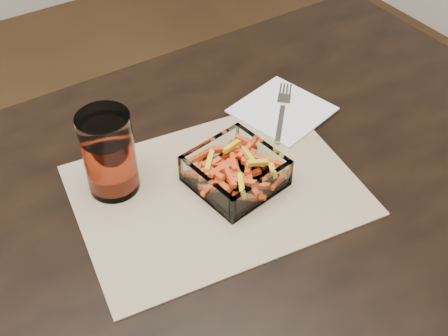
# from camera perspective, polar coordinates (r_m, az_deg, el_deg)

# --- Properties ---
(dining_table) EXTENTS (1.60, 0.90, 0.75)m
(dining_table) POSITION_cam_1_polar(r_m,az_deg,el_deg) (0.93, -6.22, -10.71)
(dining_table) COLOR black
(dining_table) RESTS_ON ground
(placemat) EXTENTS (0.49, 0.39, 0.00)m
(placemat) POSITION_cam_1_polar(r_m,az_deg,el_deg) (0.92, -0.76, -2.23)
(placemat) COLOR tan
(placemat) RESTS_ON dining_table
(glass_bowl) EXTENTS (0.15, 0.15, 0.05)m
(glass_bowl) POSITION_cam_1_polar(r_m,az_deg,el_deg) (0.92, 1.15, -0.49)
(glass_bowl) COLOR white
(glass_bowl) RESTS_ON placemat
(tumbler) EXTENTS (0.08, 0.08, 0.15)m
(tumbler) POSITION_cam_1_polar(r_m,az_deg,el_deg) (0.90, -11.57, 1.21)
(tumbler) COLOR white
(tumbler) RESTS_ON placemat
(napkin) EXTENTS (0.19, 0.19, 0.00)m
(napkin) POSITION_cam_1_polar(r_m,az_deg,el_deg) (1.08, 5.94, 5.89)
(napkin) COLOR white
(napkin) RESTS_ON placemat
(fork) EXTENTS (0.13, 0.14, 0.00)m
(fork) POSITION_cam_1_polar(r_m,az_deg,el_deg) (1.08, 5.94, 5.97)
(fork) COLOR silver
(fork) RESTS_ON napkin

